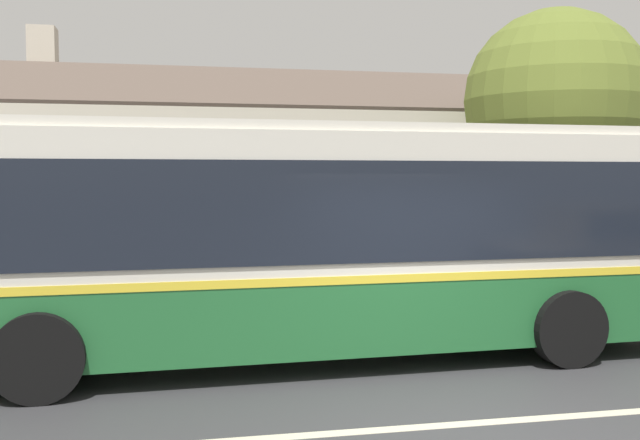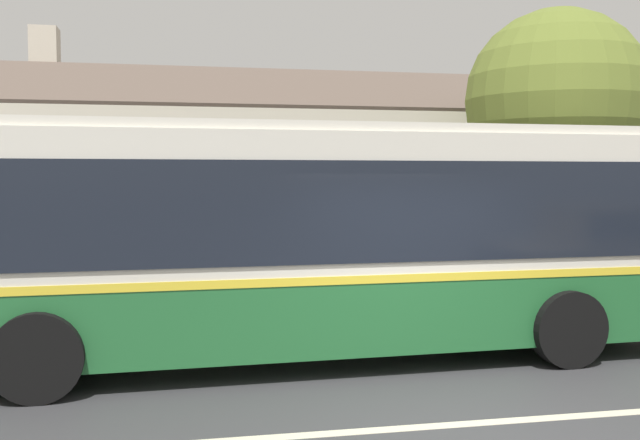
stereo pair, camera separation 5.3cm
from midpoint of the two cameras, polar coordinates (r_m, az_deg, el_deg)
name	(u,v)px [view 1 (the left image)]	position (r m, az deg, el deg)	size (l,w,h in m)	color
ground_plane	(466,424)	(7.51, 11.41, -15.71)	(300.00, 300.00, 0.00)	#38383A
sidewalk_far	(335,308)	(13.06, 1.08, -7.05)	(60.00, 3.00, 0.15)	#9E9E99
lane_divider_stripe	(466,424)	(7.51, 11.41, -15.68)	(60.00, 0.16, 0.01)	beige
community_building	(302,191)	(19.61, -1.50, 2.36)	(25.42, 8.30, 6.41)	beige
transit_bus	(292,235)	(9.58, -2.44, -1.19)	(11.20, 3.03, 3.12)	#236633
street_tree_primary	(553,105)	(15.38, 18.07, 8.77)	(3.66, 3.66, 5.85)	#4C3828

